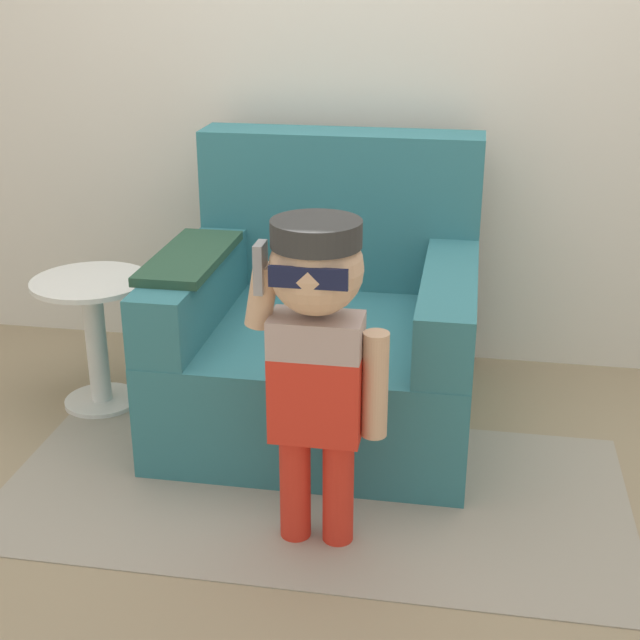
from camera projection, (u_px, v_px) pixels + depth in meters
name	position (u px, v px, depth m)	size (l,w,h in m)	color
ground_plane	(342.00, 418.00, 3.23)	(10.00, 10.00, 0.00)	#998466
wall_back	(371.00, 30.00, 3.34)	(10.00, 0.05, 2.60)	silver
armchair	(326.00, 325.00, 3.19)	(1.06, 1.03, 0.96)	teal
person_child	(317.00, 336.00, 2.33)	(0.38, 0.29, 0.94)	red
side_table	(95.00, 330.00, 3.23)	(0.42, 0.42, 0.49)	white
rug	(313.00, 490.00, 2.78)	(1.93, 0.96, 0.01)	#9E9384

